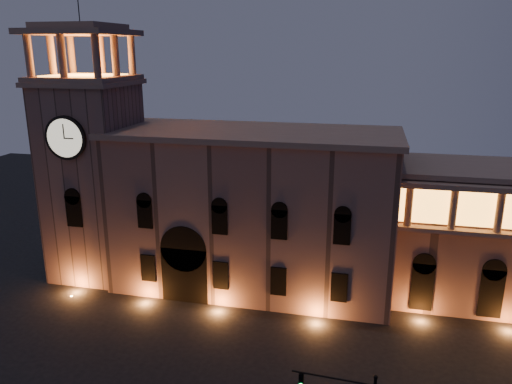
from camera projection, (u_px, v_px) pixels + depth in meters
government_building at (253, 210)px, 54.73m from camera, size 30.80×12.80×17.60m
clock_tower at (93, 170)px, 56.79m from camera, size 9.80×9.80×32.40m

